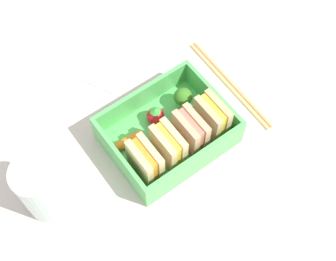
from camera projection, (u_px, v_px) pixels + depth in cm
name	position (u px, v px, depth cm)	size (l,w,h in cm)	color
ground_plane	(168.00, 142.00, 71.21)	(120.00, 120.00, 2.00)	beige
bento_tray	(168.00, 137.00, 69.81)	(17.40, 13.79, 1.20)	#55B95B
bento_rim	(168.00, 128.00, 67.37)	(17.40, 13.79, 4.33)	#55B95B
sandwich_left	(212.00, 117.00, 67.15)	(2.81, 5.40, 6.26)	tan
sandwich_center_left	(190.00, 131.00, 66.04)	(2.81, 5.40, 6.26)	tan
sandwich_center	(168.00, 146.00, 64.94)	(2.81, 5.40, 6.26)	#D9B57C
sandwich_center_right	(145.00, 161.00, 63.84)	(2.81, 5.40, 6.26)	#D8B97C
broccoli_floret	(183.00, 97.00, 69.83)	(2.82, 2.82, 3.75)	#89C061
strawberry_far_left	(156.00, 115.00, 69.21)	(2.71, 2.71, 3.31)	red
carrot_stick_far_left	(128.00, 141.00, 68.00)	(1.45, 1.45, 4.43)	orange
chopstick_pair	(230.00, 83.00, 74.75)	(1.97, 19.74, 0.70)	tan
drinking_glass	(43.00, 187.00, 61.33)	(6.59, 6.59, 9.98)	silver
folded_napkin	(106.00, 56.00, 77.47)	(11.79, 9.12, 0.40)	silver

